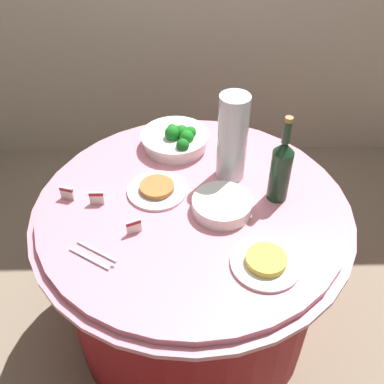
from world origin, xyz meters
The scene contains 12 objects.
ground_plane centered at (0.00, 0.00, 0.00)m, with size 6.00×6.00×0.00m, color gray.
buffet_table centered at (0.00, 0.00, 0.38)m, with size 1.16×1.16×0.74m.
broccoli_bowl centered at (-0.06, 0.34, 0.78)m, with size 0.28×0.28×0.11m.
plate_stack centered at (0.10, -0.04, 0.77)m, with size 0.21×0.21×0.05m.
wine_bottle centered at (0.31, 0.02, 0.87)m, with size 0.07×0.07×0.34m.
decorative_fruit_vase centered at (0.15, 0.16, 0.89)m, with size 0.11×0.11×0.34m.
serving_tongs centered at (-0.31, -0.25, 0.74)m, with size 0.16×0.12×0.01m.
food_plate_fried_egg centered at (0.22, -0.29, 0.75)m, with size 0.22×0.22×0.04m.
food_plate_peanuts centered at (-0.13, 0.06, 0.75)m, with size 0.22×0.22×0.03m.
label_placard_front centered at (-0.34, 0.00, 0.77)m, with size 0.05×0.01×0.05m.
label_placard_mid centered at (-0.20, -0.14, 0.77)m, with size 0.05×0.03×0.05m.
label_placard_rear centered at (-0.45, 0.03, 0.77)m, with size 0.05×0.02×0.05m.
Camera 1 is at (-0.02, -1.18, 1.83)m, focal length 41.91 mm.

